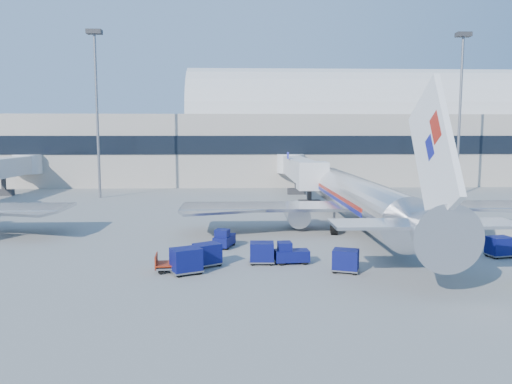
{
  "coord_description": "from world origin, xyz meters",
  "views": [
    {
      "loc": [
        -1.01,
        -39.08,
        8.75
      ],
      "look_at": [
        0.67,
        6.0,
        3.51
      ],
      "focal_mm": 35.0,
      "sensor_mm": 36.0,
      "label": 1
    }
  ],
  "objects_px": {
    "jetbridge_near": "(298,169)",
    "tug_lead": "(290,254)",
    "mast_east": "(461,90)",
    "cart_train_a": "(262,252)",
    "barrier_mid": "(499,232)",
    "cart_train_c": "(186,260)",
    "mast_west": "(96,89)",
    "airliner_main": "(361,200)",
    "cart_open_red": "(173,265)",
    "tug_right": "(441,242)",
    "cart_solo_far": "(500,246)",
    "tug_left": "(224,239)",
    "barrier_near": "(461,232)",
    "cart_train_b": "(207,254)",
    "cart_solo_near": "(346,260)"
  },
  "relations": [
    {
      "from": "jetbridge_near",
      "to": "tug_lead",
      "type": "bearing_deg",
      "value": -97.77
    },
    {
      "from": "mast_east",
      "to": "cart_train_a",
      "type": "relative_size",
      "value": 13.06
    },
    {
      "from": "jetbridge_near",
      "to": "barrier_mid",
      "type": "height_order",
      "value": "jetbridge_near"
    },
    {
      "from": "cart_train_c",
      "to": "mast_west",
      "type": "bearing_deg",
      "value": 86.48
    },
    {
      "from": "airliner_main",
      "to": "cart_open_red",
      "type": "height_order",
      "value": "airliner_main"
    },
    {
      "from": "tug_lead",
      "to": "cart_train_c",
      "type": "relative_size",
      "value": 1.03
    },
    {
      "from": "jetbridge_near",
      "to": "mast_west",
      "type": "relative_size",
      "value": 1.22
    },
    {
      "from": "mast_east",
      "to": "cart_train_a",
      "type": "xyz_separation_m",
      "value": [
        -29.38,
        -36.07,
        -14.0
      ]
    },
    {
      "from": "tug_right",
      "to": "cart_solo_far",
      "type": "xyz_separation_m",
      "value": [
        3.21,
        -2.46,
        0.19
      ]
    },
    {
      "from": "airliner_main",
      "to": "mast_east",
      "type": "bearing_deg",
      "value": 51.89
    },
    {
      "from": "mast_east",
      "to": "cart_open_red",
      "type": "relative_size",
      "value": 10.13
    },
    {
      "from": "barrier_mid",
      "to": "cart_train_a",
      "type": "height_order",
      "value": "cart_train_a"
    },
    {
      "from": "cart_train_c",
      "to": "tug_left",
      "type": "bearing_deg",
      "value": 47.6
    },
    {
      "from": "cart_open_red",
      "to": "tug_left",
      "type": "bearing_deg",
      "value": 61.5
    },
    {
      "from": "cart_train_a",
      "to": "cart_train_c",
      "type": "bearing_deg",
      "value": -152.65
    },
    {
      "from": "jetbridge_near",
      "to": "tug_right",
      "type": "distance_m",
      "value": 34.09
    },
    {
      "from": "barrier_mid",
      "to": "cart_open_red",
      "type": "relative_size",
      "value": 1.34
    },
    {
      "from": "tug_lead",
      "to": "cart_solo_far",
      "type": "bearing_deg",
      "value": 0.0
    },
    {
      "from": "tug_right",
      "to": "mast_east",
      "type": "bearing_deg",
      "value": 92.38
    },
    {
      "from": "jetbridge_near",
      "to": "tug_left",
      "type": "distance_m",
      "value": 33.49
    },
    {
      "from": "barrier_near",
      "to": "cart_train_b",
      "type": "xyz_separation_m",
      "value": [
        -21.05,
        -8.52,
        0.36
      ]
    },
    {
      "from": "tug_lead",
      "to": "barrier_mid",
      "type": "bearing_deg",
      "value": 18.82
    },
    {
      "from": "airliner_main",
      "to": "cart_solo_far",
      "type": "bearing_deg",
      "value": -50.73
    },
    {
      "from": "cart_open_red",
      "to": "mast_west",
      "type": "bearing_deg",
      "value": 107.48
    },
    {
      "from": "tug_lead",
      "to": "barrier_near",
      "type": "bearing_deg",
      "value": 23.11
    },
    {
      "from": "barrier_near",
      "to": "cart_solo_far",
      "type": "bearing_deg",
      "value": -92.71
    },
    {
      "from": "tug_right",
      "to": "cart_solo_near",
      "type": "bearing_deg",
      "value": -117.38
    },
    {
      "from": "jetbridge_near",
      "to": "barrier_near",
      "type": "distance_m",
      "value": 30.82
    },
    {
      "from": "barrier_near",
      "to": "cart_solo_near",
      "type": "distance_m",
      "value": 15.98
    },
    {
      "from": "airliner_main",
      "to": "barrier_near",
      "type": "bearing_deg",
      "value": -17.39
    },
    {
      "from": "tug_lead",
      "to": "mast_west",
      "type": "bearing_deg",
      "value": 117.59
    },
    {
      "from": "cart_solo_near",
      "to": "cart_open_red",
      "type": "distance_m",
      "value": 11.03
    },
    {
      "from": "cart_train_a",
      "to": "mast_west",
      "type": "bearing_deg",
      "value": 121.99
    },
    {
      "from": "cart_train_b",
      "to": "cart_solo_near",
      "type": "bearing_deg",
      "value": -43.24
    },
    {
      "from": "cart_train_b",
      "to": "cart_train_c",
      "type": "bearing_deg",
      "value": -154.65
    },
    {
      "from": "cart_solo_near",
      "to": "cart_train_b",
      "type": "bearing_deg",
      "value": -172.12
    },
    {
      "from": "mast_west",
      "to": "cart_solo_far",
      "type": "height_order",
      "value": "mast_west"
    },
    {
      "from": "barrier_mid",
      "to": "tug_lead",
      "type": "height_order",
      "value": "tug_lead"
    },
    {
      "from": "mast_east",
      "to": "tug_right",
      "type": "bearing_deg",
      "value": -115.61
    },
    {
      "from": "barrier_near",
      "to": "barrier_mid",
      "type": "xyz_separation_m",
      "value": [
        3.3,
        0.0,
        0.0
      ]
    },
    {
      "from": "mast_east",
      "to": "tug_left",
      "type": "relative_size",
      "value": 8.9
    },
    {
      "from": "jetbridge_near",
      "to": "tug_lead",
      "type": "distance_m",
      "value": 37.35
    },
    {
      "from": "barrier_near",
      "to": "tug_lead",
      "type": "height_order",
      "value": "tug_lead"
    },
    {
      "from": "mast_west",
      "to": "tug_left",
      "type": "distance_m",
      "value": 38.55
    },
    {
      "from": "mast_east",
      "to": "tug_right",
      "type": "xyz_separation_m",
      "value": [
        -15.54,
        -32.41,
        -14.2
      ]
    },
    {
      "from": "cart_solo_near",
      "to": "jetbridge_near",
      "type": "bearing_deg",
      "value": 107.06
    },
    {
      "from": "tug_left",
      "to": "jetbridge_near",
      "type": "bearing_deg",
      "value": 0.27
    },
    {
      "from": "mast_west",
      "to": "tug_right",
      "type": "xyz_separation_m",
      "value": [
        34.46,
        -32.41,
        -14.2
      ]
    },
    {
      "from": "mast_east",
      "to": "cart_solo_far",
      "type": "relative_size",
      "value": 11.93
    },
    {
      "from": "jetbridge_near",
      "to": "cart_solo_near",
      "type": "relative_size",
      "value": 13.76
    }
  ]
}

